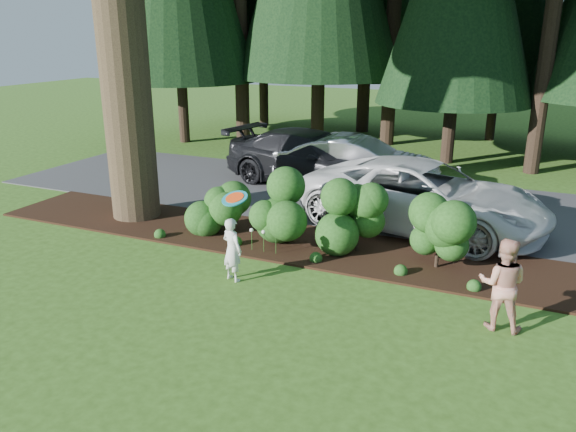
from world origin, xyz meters
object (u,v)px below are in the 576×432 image
(adult, at_px, (502,284))
(frisbee, at_px, (235,198))
(child, at_px, (232,250))
(car_dark_suv, at_px, (313,159))
(car_silver_wagon, at_px, (357,164))
(car_white_suv, at_px, (423,196))

(adult, relative_size, frisbee, 3.09)
(child, bearing_deg, car_dark_suv, -62.12)
(car_dark_suv, xyz_separation_m, adult, (6.21, -7.26, -0.09))
(car_silver_wagon, bearing_deg, car_white_suv, -141.45)
(car_white_suv, relative_size, adult, 3.81)
(child, relative_size, frisbee, 2.52)
(car_silver_wagon, xyz_separation_m, frisbee, (-0.09, -7.59, 0.92))
(frisbee, bearing_deg, car_silver_wagon, 89.31)
(car_white_suv, height_order, child, car_white_suv)
(car_silver_wagon, height_order, frisbee, frisbee)
(car_silver_wagon, xyz_separation_m, adult, (4.76, -7.32, -0.05))
(car_white_suv, bearing_deg, child, 159.28)
(car_white_suv, xyz_separation_m, frisbee, (-2.69, -4.72, 0.90))
(adult, bearing_deg, car_silver_wagon, -57.92)
(car_silver_wagon, bearing_deg, adult, -150.56)
(car_silver_wagon, xyz_separation_m, car_white_suv, (2.60, -2.87, 0.02))
(car_silver_wagon, bearing_deg, frisbee, 175.72)
(child, bearing_deg, car_silver_wagon, -73.27)
(child, height_order, frisbee, frisbee)
(adult, distance_m, frisbee, 4.96)
(car_dark_suv, height_order, frisbee, frisbee)
(car_white_suv, distance_m, car_dark_suv, 4.93)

